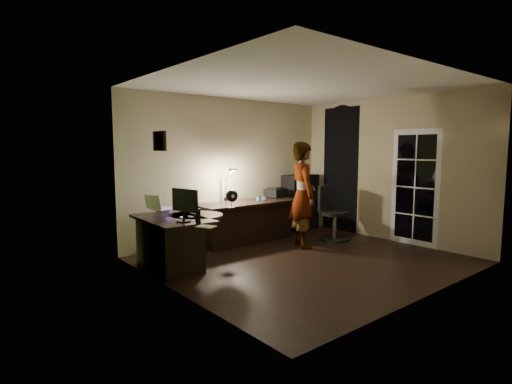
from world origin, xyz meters
TOP-DOWN VIEW (x-y plane):
  - floor at (0.00, 0.00)m, footprint 4.50×4.00m
  - ceiling at (0.00, 0.00)m, footprint 4.50×4.00m
  - wall_back at (0.00, 2.00)m, footprint 4.50×0.01m
  - wall_front at (0.00, -2.00)m, footprint 4.50×0.01m
  - wall_left at (-2.25, 0.00)m, footprint 0.01×4.00m
  - wall_right at (2.25, 0.00)m, footprint 0.01×4.00m
  - green_wall_overlay at (-2.24, 0.00)m, footprint 0.00×4.00m
  - arched_doorway at (2.24, 1.15)m, footprint 0.01×0.90m
  - french_door at (2.24, -0.55)m, footprint 0.02×0.92m
  - framed_picture at (-2.22, 0.45)m, footprint 0.04×0.30m
  - desk_left at (-1.83, 0.92)m, footprint 0.86×1.34m
  - desk_right at (0.04, 1.51)m, footprint 2.05×0.75m
  - cabinet at (1.69, 1.78)m, footprint 0.80×0.42m
  - laptop_stand at (-1.86, 1.14)m, footprint 0.27×0.24m
  - laptop at (-1.86, 1.14)m, footprint 0.41×0.40m
  - monitor at (-1.85, 0.53)m, footprint 0.20×0.50m
  - mouse at (-1.77, 0.74)m, footprint 0.07×0.09m
  - phone at (-1.61, 0.77)m, footprint 0.09×0.14m
  - pen at (-1.93, 0.48)m, footprint 0.10×0.12m
  - speaker at (-1.76, 0.31)m, footprint 0.10×0.10m
  - notepad at (-1.82, 0.01)m, footprint 0.25×0.28m
  - desk_fan at (-0.70, 1.01)m, footprint 0.20×0.12m
  - headphones at (0.29, 1.45)m, footprint 0.20×0.13m
  - printer at (0.91, 1.71)m, footprint 0.46×0.39m
  - desk_lamp at (-0.24, 1.83)m, footprint 0.17×0.30m
  - office_chair at (1.44, 0.61)m, footprint 0.73×0.73m
  - person at (0.58, 0.63)m, footprint 0.68×0.79m

SIDE VIEW (x-z plane):
  - floor at x=0.00m, z-range -0.01..0.00m
  - desk_left at x=-1.83m, z-range 0.00..0.76m
  - desk_right at x=0.04m, z-range 0.00..0.77m
  - office_chair at x=1.44m, z-range 0.00..1.04m
  - cabinet at x=1.69m, z-range 0.00..1.18m
  - phone at x=-1.61m, z-range 0.76..0.77m
  - pen at x=-1.93m, z-range 0.76..0.77m
  - notepad at x=-1.82m, z-range 0.76..0.77m
  - mouse at x=-1.77m, z-range 0.76..0.79m
  - laptop_stand at x=-1.86m, z-range 0.76..0.86m
  - headphones at x=0.29m, z-range 0.77..0.86m
  - speaker at x=-1.76m, z-range 0.76..0.95m
  - printer at x=0.91m, z-range 0.77..0.95m
  - monitor at x=-1.85m, z-range 0.76..1.09m
  - desk_fan at x=-0.70m, z-range 0.77..1.08m
  - person at x=0.58m, z-range 0.00..1.87m
  - laptop at x=-1.86m, z-range 0.86..1.08m
  - french_door at x=2.24m, z-range 0.00..2.10m
  - desk_lamp at x=-0.24m, z-range 0.77..1.42m
  - arched_doorway at x=2.24m, z-range 0.00..2.60m
  - wall_back at x=0.00m, z-range 0.00..2.70m
  - wall_front at x=0.00m, z-range 0.00..2.70m
  - wall_left at x=-2.25m, z-range 0.00..2.70m
  - wall_right at x=2.25m, z-range 0.00..2.70m
  - green_wall_overlay at x=-2.24m, z-range 0.00..2.70m
  - framed_picture at x=-2.22m, z-range 1.73..1.98m
  - ceiling at x=0.00m, z-range 2.70..2.71m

